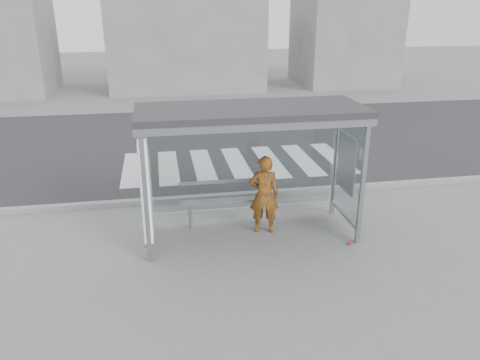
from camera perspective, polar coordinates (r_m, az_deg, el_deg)
name	(u,v)px	position (r m, az deg, el deg)	size (l,w,h in m)	color
ground	(250,234)	(9.58, 1.25, -6.64)	(80.00, 80.00, 0.00)	slate
road	(210,141)	(16.04, -3.67, 4.78)	(30.00, 10.00, 0.01)	#2A2A2D
curb	(234,195)	(11.29, -0.69, -1.89)	(30.00, 0.18, 0.12)	gray
crosswalk	(237,163)	(13.74, -0.38, 2.06)	(6.55, 3.00, 0.00)	silver
bus_shelter	(231,140)	(8.83, -1.10, 4.84)	(4.25, 1.65, 2.62)	gray
building_center	(185,41)	(26.45, -6.69, 16.49)	(8.00, 5.00, 5.00)	slate
building_right	(345,20)	(28.44, 12.64, 18.46)	(5.00, 5.00, 7.00)	slate
person	(264,195)	(9.38, 2.96, -1.78)	(0.60, 0.39, 1.63)	#F04116
bench	(225,201)	(9.71, -1.86, -2.52)	(1.88, 0.32, 0.97)	gray
soda_can	(350,243)	(9.44, 13.26, -7.44)	(0.07, 0.07, 0.13)	#D43E62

